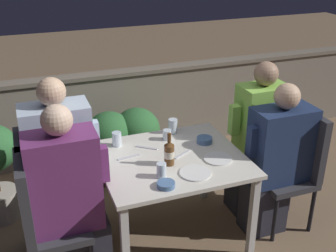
% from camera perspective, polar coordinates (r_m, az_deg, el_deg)
% --- Properties ---
extents(ground_plane, '(16.00, 16.00, 0.00)m').
position_cam_1_polar(ground_plane, '(3.45, 0.41, -14.67)').
color(ground_plane, '#7A6047').
extents(parapet_wall, '(9.00, 0.18, 0.91)m').
position_cam_1_polar(parapet_wall, '(4.48, -6.51, 1.89)').
color(parapet_wall, gray).
rests_on(parapet_wall, ground_plane).
extents(dining_table, '(1.04, 0.92, 0.71)m').
position_cam_1_polar(dining_table, '(3.09, 0.44, -5.63)').
color(dining_table, silver).
rests_on(dining_table, ground_plane).
extents(planter_hedge, '(0.98, 0.47, 0.68)m').
position_cam_1_polar(planter_hedge, '(4.04, -7.83, -2.19)').
color(planter_hedge, brown).
rests_on(planter_hedge, ground_plane).
extents(chair_left_near, '(0.41, 0.40, 0.97)m').
position_cam_1_polar(chair_left_near, '(2.84, -16.89, -11.40)').
color(chair_left_near, '#333338').
rests_on(chair_left_near, ground_plane).
extents(person_purple_stripe, '(0.51, 0.26, 1.29)m').
position_cam_1_polar(person_purple_stripe, '(2.80, -13.00, -9.45)').
color(person_purple_stripe, '#282833').
rests_on(person_purple_stripe, ground_plane).
extents(chair_left_far, '(0.41, 0.40, 0.97)m').
position_cam_1_polar(chair_left_far, '(3.10, -17.20, -8.06)').
color(chair_left_far, '#333338').
rests_on(chair_left_far, ground_plane).
extents(person_blue_shirt, '(0.51, 0.26, 1.36)m').
position_cam_1_polar(person_blue_shirt, '(3.05, -13.78, -5.73)').
color(person_blue_shirt, '#282833').
rests_on(person_blue_shirt, ground_plane).
extents(chair_right_near, '(0.41, 0.40, 0.97)m').
position_cam_1_polar(chair_right_near, '(3.45, 17.07, -4.59)').
color(chair_right_near, '#333338').
rests_on(chair_right_near, ground_plane).
extents(person_navy_jumper, '(0.51, 0.26, 1.22)m').
position_cam_1_polar(person_navy_jumper, '(3.32, 14.35, -4.58)').
color(person_navy_jumper, '#282833').
rests_on(person_navy_jumper, ground_plane).
extents(chair_right_far, '(0.41, 0.40, 0.97)m').
position_cam_1_polar(chair_right_far, '(3.66, 14.43, -2.46)').
color(chair_right_far, '#333338').
rests_on(chair_right_far, ground_plane).
extents(person_green_blouse, '(0.47, 0.26, 1.30)m').
position_cam_1_polar(person_green_blouse, '(3.52, 11.89, -1.67)').
color(person_green_blouse, '#282833').
rests_on(person_green_blouse, ground_plane).
extents(beer_bottle, '(0.07, 0.07, 0.24)m').
position_cam_1_polar(beer_bottle, '(2.92, 0.16, -3.64)').
color(beer_bottle, brown).
rests_on(beer_bottle, dining_table).
extents(plate_0, '(0.22, 0.22, 0.01)m').
position_cam_1_polar(plate_0, '(2.86, 3.71, -6.35)').
color(plate_0, white).
rests_on(plate_0, dining_table).
extents(plate_1, '(0.20, 0.20, 0.01)m').
position_cam_1_polar(plate_1, '(3.04, 6.78, -4.41)').
color(plate_1, white).
rests_on(plate_1, dining_table).
extents(bowl_0, '(0.12, 0.12, 0.04)m').
position_cam_1_polar(bowl_0, '(3.26, 4.96, -1.85)').
color(bowl_0, '#4C709E').
rests_on(bowl_0, dining_table).
extents(bowl_1, '(0.12, 0.12, 0.03)m').
position_cam_1_polar(bowl_1, '(2.71, -0.29, -7.89)').
color(bowl_1, '#4C709E').
rests_on(bowl_1, dining_table).
extents(glass_cup_0, '(0.06, 0.06, 0.10)m').
position_cam_1_polar(glass_cup_0, '(2.79, -0.89, -6.01)').
color(glass_cup_0, silver).
rests_on(glass_cup_0, dining_table).
extents(glass_cup_1, '(0.07, 0.07, 0.12)m').
position_cam_1_polar(glass_cup_1, '(3.39, 0.66, 0.01)').
color(glass_cup_1, silver).
rests_on(glass_cup_1, dining_table).
extents(glass_cup_2, '(0.06, 0.06, 0.08)m').
position_cam_1_polar(glass_cup_2, '(3.28, -0.14, -1.20)').
color(glass_cup_2, silver).
rests_on(glass_cup_2, dining_table).
extents(glass_cup_3, '(0.07, 0.07, 0.11)m').
position_cam_1_polar(glass_cup_3, '(3.21, -6.95, -1.77)').
color(glass_cup_3, silver).
rests_on(glass_cup_3, dining_table).
extents(fork_0, '(0.17, 0.04, 0.01)m').
position_cam_1_polar(fork_0, '(3.05, -5.33, -4.24)').
color(fork_0, silver).
rests_on(fork_0, dining_table).
extents(fork_1, '(0.16, 0.10, 0.01)m').
position_cam_1_polar(fork_1, '(3.08, 1.98, -3.83)').
color(fork_1, silver).
rests_on(fork_1, dining_table).
extents(fork_2, '(0.15, 0.12, 0.01)m').
position_cam_1_polar(fork_2, '(3.18, -2.90, -2.94)').
color(fork_2, silver).
rests_on(fork_2, dining_table).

